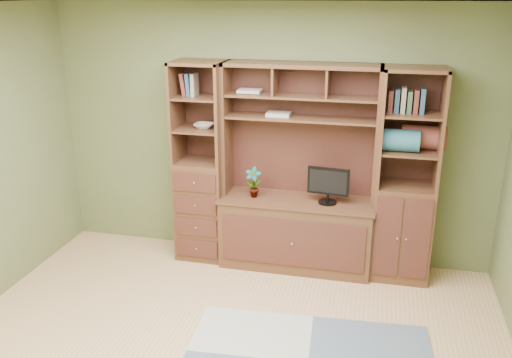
% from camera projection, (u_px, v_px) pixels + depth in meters
% --- Properties ---
extents(room, '(4.60, 4.10, 2.64)m').
position_uv_depth(room, '(211.00, 207.00, 3.65)').
color(room, tan).
rests_on(room, ground).
extents(center_hutch, '(1.54, 0.53, 2.05)m').
position_uv_depth(center_hutch, '(298.00, 171.00, 5.27)').
color(center_hutch, '#52301D').
rests_on(center_hutch, ground).
extents(left_tower, '(0.50, 0.45, 2.05)m').
position_uv_depth(left_tower, '(201.00, 163.00, 5.52)').
color(left_tower, '#52301D').
rests_on(left_tower, ground).
extents(right_tower, '(0.55, 0.45, 2.05)m').
position_uv_depth(right_tower, '(406.00, 177.00, 5.08)').
color(right_tower, '#52301D').
rests_on(right_tower, ground).
extents(monitor, '(0.42, 0.22, 0.50)m').
position_uv_depth(monitor, '(328.00, 179.00, 5.18)').
color(monitor, black).
rests_on(monitor, center_hutch).
extents(orchid, '(0.16, 0.11, 0.31)m').
position_uv_depth(orchid, '(253.00, 182.00, 5.37)').
color(orchid, '#9D3D35').
rests_on(orchid, center_hutch).
extents(magazines, '(0.23, 0.17, 0.03)m').
position_uv_depth(magazines, '(279.00, 114.00, 5.22)').
color(magazines, '#AFA095').
rests_on(magazines, center_hutch).
extents(bowl, '(0.19, 0.19, 0.05)m').
position_uv_depth(bowl, '(204.00, 126.00, 5.38)').
color(bowl, beige).
rests_on(bowl, left_tower).
extents(blanket_teal, '(0.35, 0.20, 0.20)m').
position_uv_depth(blanket_teal, '(399.00, 140.00, 4.94)').
color(blanket_teal, '#285C6B').
rests_on(blanket_teal, right_tower).
extents(blanket_red, '(0.40, 0.22, 0.22)m').
position_uv_depth(blanket_red, '(423.00, 137.00, 5.01)').
color(blanket_red, brown).
rests_on(blanket_red, right_tower).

